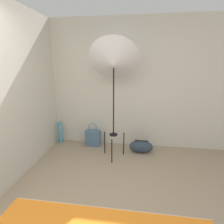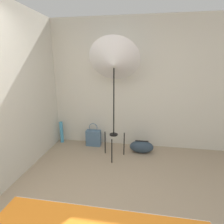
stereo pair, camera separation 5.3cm
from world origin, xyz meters
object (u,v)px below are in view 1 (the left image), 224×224
tote_bag (93,138)px  paper_roll (61,132)px  photo_umbrella (114,63)px  duffel_bag (141,146)px

tote_bag → paper_roll: 0.76m
photo_umbrella → paper_roll: 2.01m
photo_umbrella → tote_bag: photo_umbrella is taller
duffel_bag → paper_roll: size_ratio=0.98×
tote_bag → paper_roll: tote_bag is taller
tote_bag → photo_umbrella: bearing=-39.1°
photo_umbrella → tote_bag: 1.69m
photo_umbrella → tote_bag: (-0.51, 0.41, -1.56)m
duffel_bag → tote_bag: bearing=171.5°
tote_bag → paper_roll: (-0.75, 0.04, 0.06)m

